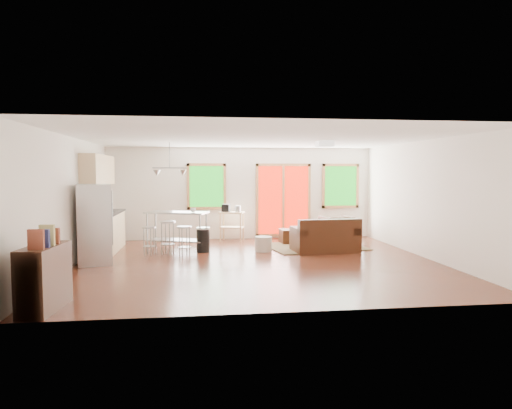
{
  "coord_description": "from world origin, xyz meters",
  "views": [
    {
      "loc": [
        -1.25,
        -9.44,
        1.89
      ],
      "look_at": [
        0.0,
        0.3,
        1.2
      ],
      "focal_mm": 32.0,
      "sensor_mm": 36.0,
      "label": 1
    }
  ],
  "objects": [
    {
      "name": "front_wall",
      "position": [
        0.0,
        -3.51,
        1.3
      ],
      "size": [
        7.5,
        0.02,
        2.6
      ],
      "primitive_type": "cube",
      "color": "white",
      "rests_on": "ground"
    },
    {
      "name": "vase",
      "position": [
        1.62,
        1.93,
        0.5
      ],
      "size": [
        0.2,
        0.2,
        0.28
      ],
      "rotation": [
        0.0,
        0.0,
        0.22
      ],
      "color": "silver",
      "rests_on": "coffee_table"
    },
    {
      "name": "bookshelf",
      "position": [
        -3.35,
        -2.96,
        0.46
      ],
      "size": [
        0.49,
        1.04,
        1.18
      ],
      "rotation": [
        0.0,
        0.0,
        -0.1
      ],
      "color": "#3D2416",
      "rests_on": "floor"
    },
    {
      "name": "right_wall",
      "position": [
        3.76,
        0.0,
        1.3
      ],
      "size": [
        0.02,
        7.0,
        2.6
      ],
      "primitive_type": "cube",
      "color": "white",
      "rests_on": "ground"
    },
    {
      "name": "book",
      "position": [
        2.11,
        1.88,
        0.55
      ],
      "size": [
        0.23,
        0.09,
        0.31
      ],
      "primitive_type": "imported",
      "rotation": [
        0.0,
        0.0,
        0.25
      ],
      "color": "brown",
      "rests_on": "coffee_table"
    },
    {
      "name": "bar_stool_b",
      "position": [
        -1.95,
        1.16,
        0.58
      ],
      "size": [
        0.48,
        0.48,
        0.78
      ],
      "rotation": [
        0.0,
        0.0,
        -0.4
      ],
      "color": "#B7BABC",
      "rests_on": "floor"
    },
    {
      "name": "trash_can",
      "position": [
        -1.13,
        1.38,
        0.3
      ],
      "size": [
        0.34,
        0.34,
        0.59
      ],
      "rotation": [
        0.0,
        0.0,
        0.07
      ],
      "color": "black",
      "rests_on": "floor"
    },
    {
      "name": "loveseat",
      "position": [
        1.77,
        1.05,
        0.32
      ],
      "size": [
        1.58,
        0.98,
        0.81
      ],
      "rotation": [
        0.0,
        0.0,
        0.08
      ],
      "color": "black",
      "rests_on": "floor"
    },
    {
      "name": "left_wall",
      "position": [
        -3.76,
        0.0,
        1.3
      ],
      "size": [
        0.02,
        7.0,
        2.6
      ],
      "primitive_type": "cube",
      "color": "white",
      "rests_on": "ground"
    },
    {
      "name": "pouf",
      "position": [
        0.31,
        1.3,
        0.18
      ],
      "size": [
        0.5,
        0.5,
        0.35
      ],
      "primitive_type": "cylinder",
      "rotation": [
        0.0,
        0.0,
        0.28
      ],
      "color": "beige",
      "rests_on": "floor"
    },
    {
      "name": "kitchen_cart",
      "position": [
        -0.33,
        3.11,
        0.69
      ],
      "size": [
        0.76,
        0.61,
        1.01
      ],
      "rotation": [
        0.0,
        0.0,
        -0.31
      ],
      "color": "#D9B482",
      "rests_on": "floor"
    },
    {
      "name": "window_left",
      "position": [
        -1.0,
        3.46,
        1.5
      ],
      "size": [
        1.1,
        0.05,
        1.3
      ],
      "color": "#115810",
      "rests_on": "back_wall"
    },
    {
      "name": "floor",
      "position": [
        0.0,
        0.0,
        -0.01
      ],
      "size": [
        7.5,
        7.0,
        0.02
      ],
      "primitive_type": "cube",
      "color": "#3D1A0F",
      "rests_on": "ground"
    },
    {
      "name": "window_right",
      "position": [
        2.9,
        3.46,
        1.5
      ],
      "size": [
        1.1,
        0.05,
        1.3
      ],
      "color": "#115810",
      "rests_on": "back_wall"
    },
    {
      "name": "coffee_table",
      "position": [
        1.99,
        1.71,
        0.35
      ],
      "size": [
        1.17,
        0.92,
        0.41
      ],
      "rotation": [
        0.0,
        0.0,
        -0.34
      ],
      "color": "#3D2416",
      "rests_on": "floor"
    },
    {
      "name": "cabinets",
      "position": [
        -3.49,
        1.7,
        0.93
      ],
      "size": [
        0.64,
        2.24,
        2.3
      ],
      "color": "#D9B482",
      "rests_on": "floor"
    },
    {
      "name": "bar_stool_c",
      "position": [
        -1.55,
        0.86,
        0.51
      ],
      "size": [
        0.42,
        0.42,
        0.68
      ],
      "rotation": [
        0.0,
        0.0,
        0.38
      ],
      "color": "#B7BABC",
      "rests_on": "floor"
    },
    {
      "name": "refrigerator",
      "position": [
        -3.34,
        0.21,
        0.83
      ],
      "size": [
        0.77,
        0.75,
        1.65
      ],
      "rotation": [
        0.0,
        0.0,
        0.18
      ],
      "color": "#B7BABC",
      "rests_on": "floor"
    },
    {
      "name": "back_wall",
      "position": [
        0.0,
        3.51,
        1.3
      ],
      "size": [
        7.5,
        0.02,
        2.6
      ],
      "primitive_type": "cube",
      "color": "white",
      "rests_on": "ground"
    },
    {
      "name": "ottoman",
      "position": [
        1.22,
        2.44,
        0.19
      ],
      "size": [
        0.58,
        0.58,
        0.38
      ],
      "primitive_type": "cube",
      "rotation": [
        0.0,
        0.0,
        0.03
      ],
      "color": "black",
      "rests_on": "floor"
    },
    {
      "name": "french_doors",
      "position": [
        1.2,
        3.46,
        1.1
      ],
      "size": [
        1.6,
        0.05,
        2.1
      ],
      "color": "#B61506",
      "rests_on": "back_wall"
    },
    {
      "name": "pendant_light",
      "position": [
        -1.9,
        1.5,
        1.9
      ],
      "size": [
        0.8,
        0.18,
        0.79
      ],
      "color": "gray",
      "rests_on": "ceiling"
    },
    {
      "name": "rug",
      "position": [
        1.68,
        1.76,
        0.01
      ],
      "size": [
        2.6,
        2.16,
        0.02
      ],
      "primitive_type": "cube",
      "rotation": [
        0.0,
        0.0,
        0.18
      ],
      "color": "#3E5736",
      "rests_on": "floor"
    },
    {
      "name": "ceiling",
      "position": [
        0.0,
        0.0,
        2.61
      ],
      "size": [
        7.5,
        7.0,
        0.02
      ],
      "primitive_type": "cube",
      "color": "white",
      "rests_on": "ground"
    },
    {
      "name": "bar_stool_a",
      "position": [
        -2.37,
        1.15,
        0.49
      ],
      "size": [
        0.39,
        0.39,
        0.66
      ],
      "rotation": [
        0.0,
        0.0,
        -0.33
      ],
      "color": "#B7BABC",
      "rests_on": "floor"
    },
    {
      "name": "cup",
      "position": [
        -1.36,
        1.45,
        1.01
      ],
      "size": [
        0.14,
        0.12,
        0.13
      ],
      "primitive_type": "imported",
      "rotation": [
        0.0,
        0.0,
        0.2
      ],
      "color": "white",
      "rests_on": "island"
    },
    {
      "name": "armchair",
      "position": [
        2.52,
        2.62,
        0.39
      ],
      "size": [
        0.86,
        0.82,
        0.79
      ],
      "primitive_type": "imported",
      "rotation": [
        0.0,
        0.0,
        3.29
      ],
      "color": "black",
      "rests_on": "floor"
    },
    {
      "name": "island",
      "position": [
        -1.76,
        1.72,
        0.65
      ],
      "size": [
        1.6,
        1.08,
        0.94
      ],
      "rotation": [
        0.0,
        0.0,
        -0.36
      ],
      "color": "#B7BABC",
      "rests_on": "floor"
    },
    {
      "name": "ceiling_flush",
      "position": [
        1.6,
        0.6,
        2.53
      ],
      "size": [
        0.35,
        0.35,
        0.12
      ],
      "primitive_type": "cube",
      "color": "white",
      "rests_on": "ceiling"
    }
  ]
}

